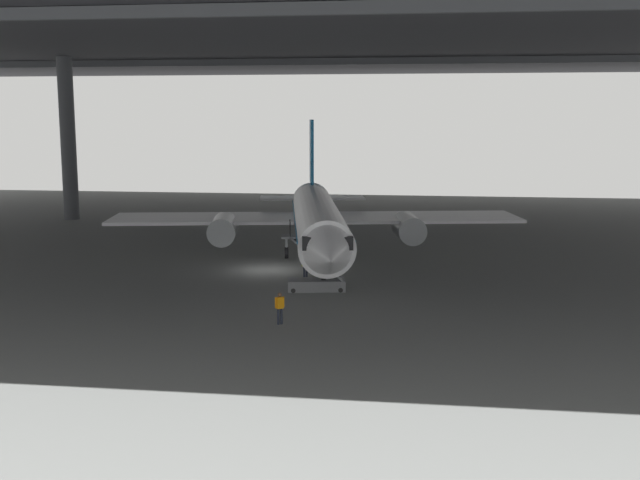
# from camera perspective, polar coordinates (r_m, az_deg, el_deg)

# --- Properties ---
(ground_plane) EXTENTS (110.00, 110.00, 0.00)m
(ground_plane) POSITION_cam_1_polar(r_m,az_deg,el_deg) (56.21, -3.96, -2.22)
(ground_plane) COLOR slate
(hangar_structure) EXTENTS (121.00, 99.00, 18.37)m
(hangar_structure) POSITION_cam_1_polar(r_m,az_deg,el_deg) (68.99, -1.79, 14.69)
(hangar_structure) COLOR #4C4F54
(hangar_structure) RESTS_ON ground_plane
(airplane_main) EXTENTS (32.92, 33.68, 10.70)m
(airplane_main) POSITION_cam_1_polar(r_m,az_deg,el_deg) (58.35, -0.20, 1.51)
(airplane_main) COLOR white
(airplane_main) RESTS_ON ground_plane
(boarding_stairs) EXTENTS (4.23, 2.14, 4.50)m
(boarding_stairs) POSITION_cam_1_polar(r_m,az_deg,el_deg) (49.50, -0.34, -2.90)
(boarding_stairs) COLOR slate
(boarding_stairs) RESTS_ON ground_plane
(crew_worker_near_nose) EXTENTS (0.47, 0.39, 1.73)m
(crew_worker_near_nose) POSITION_cam_1_polar(r_m,az_deg,el_deg) (41.51, -2.98, -4.88)
(crew_worker_near_nose) COLOR #232838
(crew_worker_near_nose) RESTS_ON ground_plane
(crew_worker_by_stairs) EXTENTS (0.48, 0.38, 1.76)m
(crew_worker_by_stairs) POSITION_cam_1_polar(r_m,az_deg,el_deg) (52.73, -1.08, -1.83)
(crew_worker_by_stairs) COLOR #232838
(crew_worker_by_stairs) RESTS_ON ground_plane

